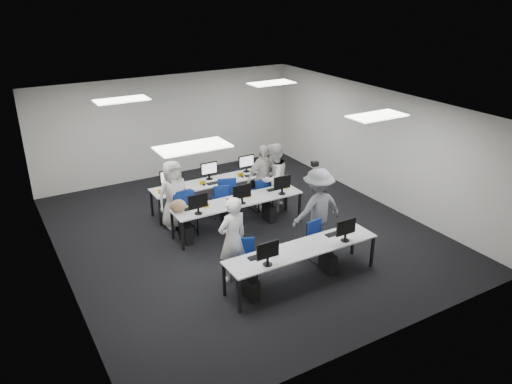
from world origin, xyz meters
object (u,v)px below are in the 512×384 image
chair_1 (319,248)px  photographer (318,209)px  chair_2 (187,220)px  student_2 (174,194)px  desk_mid (238,202)px  student_0 (233,239)px  chair_0 (246,269)px  chair_6 (221,205)px  chair_7 (259,199)px  chair_5 (181,213)px  student_1 (274,178)px  desk_front (302,250)px  chair_3 (229,207)px  student_3 (263,177)px  chair_4 (265,200)px

chair_1 → photographer: photographer is taller
chair_2 → student_2: size_ratio=0.58×
desk_mid → student_0: size_ratio=1.81×
chair_0 → chair_6: size_ratio=0.99×
chair_1 → chair_7: chair_7 is taller
chair_5 → student_1: (2.36, -0.42, 0.59)m
desk_front → chair_3: 3.25m
desk_front → student_1: student_1 is taller
chair_5 → chair_6: (1.07, 0.00, -0.03)m
chair_1 → student_0: size_ratio=0.48×
chair_6 → student_3: size_ratio=0.51×
student_3 → chair_5: bearing=164.8°
chair_3 → chair_4: 1.04m
chair_3 → chair_4: (1.04, 0.01, -0.05)m
student_1 → chair_6: bearing=-42.1°
chair_1 → photographer: bearing=51.4°
chair_2 → chair_6: size_ratio=1.11×
chair_6 → student_1: 1.49m
student_0 → photographer: photographer is taller
desk_mid → chair_0: 2.31m
chair_2 → student_2: bearing=123.1°
chair_0 → photographer: bearing=32.8°
desk_mid → chair_5: bearing=141.3°
chair_3 → chair_6: chair_3 is taller
chair_6 → student_2: size_ratio=0.52×
chair_6 → desk_front: bearing=-73.6°
chair_2 → chair_4: (2.23, 0.16, -0.05)m
desk_front → chair_5: bearing=107.6°
student_3 → desk_mid: bearing=-157.6°
desk_front → student_3: (1.10, 3.32, 0.17)m
chair_6 → chair_1: bearing=-59.0°
chair_0 → student_3: (2.06, 2.78, 0.58)m
chair_2 → chair_0: bearing=-70.9°
chair_1 → chair_3: (-0.72, 2.74, 0.04)m
desk_mid → chair_4: size_ratio=3.90×
chair_5 → chair_7: chair_5 is taller
chair_7 → chair_0: bearing=-125.4°
desk_mid → chair_6: (-0.03, 0.88, -0.41)m
desk_front → student_2: (-1.26, 3.48, 0.15)m
chair_5 → student_3: student_3 is taller
chair_3 → student_2: size_ratio=0.59×
chair_1 → chair_3: chair_3 is taller
chair_3 → photographer: size_ratio=0.54×
student_0 → desk_mid: bearing=-129.7°
chair_2 → chair_4: bearing=19.5°
chair_4 → student_1: (0.16, -0.17, 0.64)m
chair_2 → student_2: 0.68m
desk_mid → photographer: photographer is taller
student_3 → chair_6: bearing=160.7°
chair_7 → student_3: student_3 is taller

